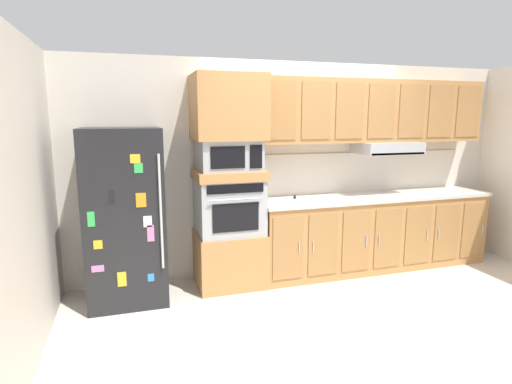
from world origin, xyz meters
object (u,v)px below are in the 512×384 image
at_px(refrigerator, 125,216).
at_px(screwdriver, 296,197).
at_px(built_in_oven, 229,206).
at_px(microwave, 229,155).

relative_size(refrigerator, screwdriver, 11.00).
relative_size(built_in_oven, screwdriver, 4.37).
bearing_deg(refrigerator, built_in_oven, 3.54).
height_order(refrigerator, built_in_oven, refrigerator).
bearing_deg(microwave, built_in_oven, 179.23).
relative_size(built_in_oven, microwave, 1.09).
height_order(refrigerator, microwave, refrigerator).
distance_m(built_in_oven, microwave, 0.56).
height_order(built_in_oven, microwave, microwave).
height_order(refrigerator, screwdriver, refrigerator).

